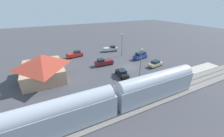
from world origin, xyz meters
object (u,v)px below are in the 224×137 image
Objects in this scene: pickup_silver at (110,49)px; sedan_black at (122,73)px; passenger_train at (115,97)px; light_pole_near_platform at (141,61)px; pedestrian_waiting_far at (161,76)px; pedestrian_on_platform at (136,84)px; sedan_tan at (155,64)px; pickup_maroon at (104,62)px; pickup_red at (75,54)px; suv_blue at (140,55)px; light_pole_lot_center at (122,42)px; station_building at (43,68)px.

sedan_black is (-19.45, 6.37, -0.15)m from pickup_silver.
light_pole_near_platform is at bearing -56.08° from passenger_train.
pedestrian_waiting_far reaches higher than sedan_black.
pedestrian_waiting_far is at bearing -88.19° from pedestrian_on_platform.
sedan_tan is (0.84, -11.68, 0.00)m from sedan_black.
light_pole_near_platform is (6.80, -10.11, 2.02)m from passenger_train.
sedan_black is (-8.37, -1.29, -0.15)m from pickup_maroon.
pickup_red reaches higher than pedestrian_waiting_far.
light_pole_lot_center reaches higher than suv_blue.
pickup_maroon is 15.00m from sedan_tan.
suv_blue is at bearing -120.90° from pickup_red.
pickup_red is (11.27, 18.83, -0.12)m from suv_blue.
suv_blue reaches higher than sedan_tan.
pedestrian_on_platform is 7.16m from pedestrian_waiting_far.
sedan_tan is (-7.01, -0.08, -0.27)m from suv_blue.
pickup_maroon is 1.14× the size of sedan_tan.
light_pole_near_platform reaches higher than pedestrian_on_platform.
light_pole_lot_center is (19.15, -0.82, 3.62)m from pedestrian_waiting_far.
station_building is 2.27× the size of pickup_maroon.
pickup_silver and pickup_maroon have the same top height.
pedestrian_on_platform is at bearing -60.97° from passenger_train.
sedan_black is at bearing -4.30° from pedestrian_on_platform.
pickup_silver is 0.99× the size of pickup_red.
sedan_black and sedan_tan have the same top height.
passenger_train is 4.36× the size of light_pole_near_platform.
sedan_tan is (-6.90, -29.00, -1.70)m from station_building.
light_pole_lot_center is at bearing 38.73° from suv_blue.
pickup_silver is at bearing -63.68° from station_building.
pickup_silver is at bearing 24.25° from suv_blue.
passenger_train is 27.68m from light_pole_lot_center.
pickup_red is (29.38, -0.19, -1.83)m from passenger_train.
pedestrian_waiting_far is at bearing -151.31° from pickup_maroon.
pickup_silver is at bearing -9.13° from light_pole_near_platform.
pickup_silver is 23.53m from light_pole_near_platform.
light_pole_lot_center is (-6.15, -14.73, 3.87)m from pickup_red.
pedestrian_on_platform is at bearing 139.72° from suv_blue.
sedan_black is (6.19, 6.67, -0.40)m from pedestrian_waiting_far.
station_building is 16.11m from pickup_maroon.
station_building is at bearing 76.62° from sedan_tan.
suv_blue is at bearing -19.34° from pedestrian_waiting_far.
pickup_silver is at bearing 9.82° from light_pole_lot_center.
station_building is 7.19× the size of pedestrian_on_platform.
sedan_tan is 13.44m from light_pole_lot_center.
pedestrian_on_platform is at bearing 91.81° from pedestrian_waiting_far.
sedan_tan is (7.25, -12.16, -0.40)m from pedestrian_on_platform.
pickup_maroon is 8.47m from sedan_black.
pickup_silver is (25.87, -6.85, -0.25)m from pedestrian_on_platform.
pedestrian_waiting_far is at bearing 144.55° from sedan_tan.
pickup_maroon is (14.79, 0.81, -0.25)m from pedestrian_on_platform.
pickup_silver is (11.72, -23.69, -1.55)m from station_building.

